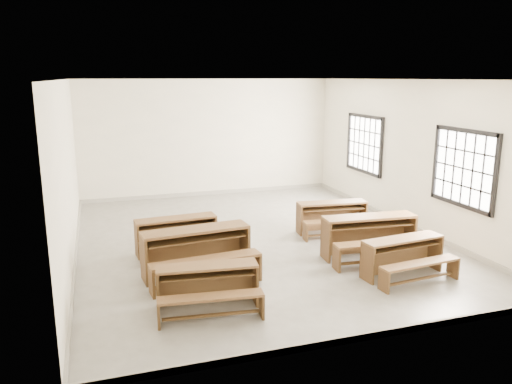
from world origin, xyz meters
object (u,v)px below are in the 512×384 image
object	(u,v)px
desk_set_1	(197,249)
desk_set_2	(177,233)
desk_set_4	(370,234)
desk_set_5	(332,215)
desk_set_0	(208,284)
desk_set_3	(404,254)

from	to	relation	value
desk_set_1	desk_set_2	size ratio (longest dim) A/B	1.19
desk_set_4	desk_set_5	world-z (taller)	desk_set_4
desk_set_0	desk_set_4	distance (m)	3.49
desk_set_5	desk_set_0	bearing A→B (deg)	-134.52
desk_set_5	desk_set_3	bearing A→B (deg)	-82.50
desk_set_1	desk_set_5	bearing A→B (deg)	18.75
desk_set_0	desk_set_1	distance (m)	1.27
desk_set_2	desk_set_1	bearing A→B (deg)	-87.43
desk_set_3	desk_set_0	bearing A→B (deg)	177.41
desk_set_0	desk_set_3	world-z (taller)	same
desk_set_3	desk_set_4	xyz separation A→B (m)	(-0.08, 0.96, 0.07)
desk_set_3	desk_set_4	bearing A→B (deg)	88.76
desk_set_3	desk_set_4	world-z (taller)	desk_set_4
desk_set_1	desk_set_2	distance (m)	1.21
desk_set_3	desk_set_2	bearing A→B (deg)	140.48
desk_set_2	desk_set_3	size ratio (longest dim) A/B	1.04
desk_set_4	desk_set_5	xyz separation A→B (m)	(0.02, 1.56, -0.06)
desk_set_1	desk_set_0	bearing A→B (deg)	-100.33
desk_set_1	desk_set_3	size ratio (longest dim) A/B	1.24
desk_set_1	desk_set_4	xyz separation A→B (m)	(3.19, -0.11, -0.02)
desk_set_3	desk_set_4	distance (m)	0.96
desk_set_1	desk_set_4	world-z (taller)	desk_set_1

